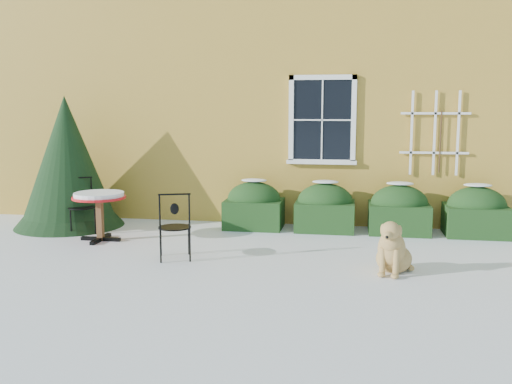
% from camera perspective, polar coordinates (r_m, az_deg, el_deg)
% --- Properties ---
extents(ground, '(80.00, 80.00, 0.00)m').
position_cam_1_polar(ground, '(8.08, -1.20, -7.36)').
color(ground, white).
rests_on(ground, ground).
extents(house, '(12.40, 8.40, 6.40)m').
position_cam_1_polar(house, '(14.74, 4.01, 12.35)').
color(house, gold).
rests_on(house, ground).
extents(hedge_row, '(4.95, 0.80, 0.91)m').
position_cam_1_polar(hedge_row, '(10.34, 10.52, -1.72)').
color(hedge_row, black).
rests_on(hedge_row, ground).
extents(evergreen_shrub, '(2.00, 2.00, 2.42)m').
position_cam_1_polar(evergreen_shrub, '(11.14, -18.30, 1.69)').
color(evergreen_shrub, black).
rests_on(evergreen_shrub, ground).
extents(bistro_table, '(0.88, 0.88, 0.81)m').
position_cam_1_polar(bistro_table, '(9.76, -15.41, -0.83)').
color(bistro_table, black).
rests_on(bistro_table, ground).
extents(patio_chair_near, '(0.56, 0.56, 1.00)m').
position_cam_1_polar(patio_chair_near, '(8.37, -8.13, -3.36)').
color(patio_chair_near, black).
rests_on(patio_chair_near, ground).
extents(patio_chair_far, '(0.59, 0.59, 0.97)m').
position_cam_1_polar(patio_chair_far, '(10.55, -17.09, -1.28)').
color(patio_chair_far, black).
rests_on(patio_chair_far, ground).
extents(dog, '(0.60, 0.81, 0.76)m').
position_cam_1_polar(dog, '(7.83, 13.49, -5.79)').
color(dog, tan).
rests_on(dog, ground).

